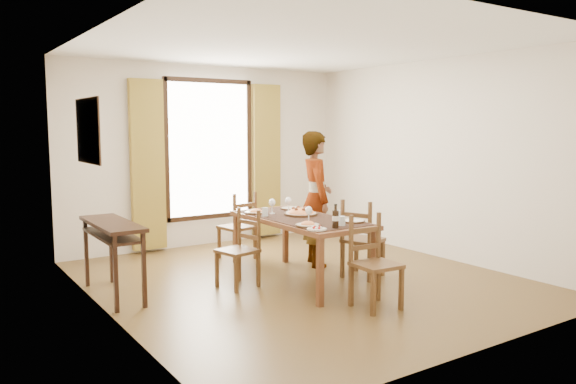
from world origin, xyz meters
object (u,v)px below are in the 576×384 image
console_table (112,233)px  pasta_platter (301,211)px  dining_table (300,223)px  man (316,199)px

console_table → pasta_platter: pasta_platter is taller
dining_table → console_table: bearing=162.4°
console_table → dining_table: bearing=-17.6°
console_table → man: bearing=-1.7°
console_table → dining_table: (1.97, -0.63, 0.00)m
dining_table → man: 0.85m
console_table → pasta_platter: bearing=-13.5°
dining_table → man: man is taller
console_table → pasta_platter: 2.14m
dining_table → man: bearing=41.2°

